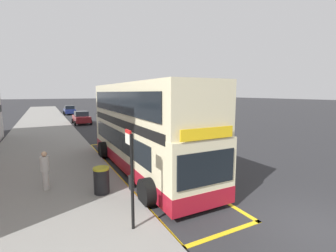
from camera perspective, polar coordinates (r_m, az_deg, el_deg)
The scene contains 10 objects.
ground_plane at distance 36.51m, azimuth -16.58°, elevation 1.48°, with size 260.00×260.00×0.00m, color #28282B.
pavement_near at distance 35.85m, azimuth -27.62°, elevation 0.89°, with size 6.00×76.00×0.14m, color gray.
double_decker_bus at distance 12.27m, azimuth -6.21°, elevation -0.91°, with size 3.19×11.01×4.40m.
bus_bay_markings at distance 12.97m, azimuth -6.97°, elevation -9.79°, with size 2.88×13.73×0.01m.
bus_stop_sign at distance 6.79m, azimuth -8.82°, elevation -10.88°, with size 0.09×0.51×2.80m.
parked_car_silver_behind at distance 36.97m, azimuth -12.08°, elevation 2.95°, with size 2.09×4.20×1.62m.
parked_car_navy_ahead at distance 46.62m, azimuth -22.49°, elevation 3.54°, with size 2.09×4.20×1.62m.
parked_car_maroon_kerbside at distance 32.06m, azimuth -20.02°, elevation 1.89°, with size 2.09×4.20×1.62m.
pedestrian_waiting_near_sign at distance 10.66m, azimuth -27.34°, elevation -9.16°, with size 0.34×0.34×1.55m.
litter_bin at distance 9.64m, azimuth -15.62°, elevation -12.38°, with size 0.61×0.61×1.01m.
Camera 1 is at (-6.86, -3.64, 3.97)m, focal length 25.46 mm.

